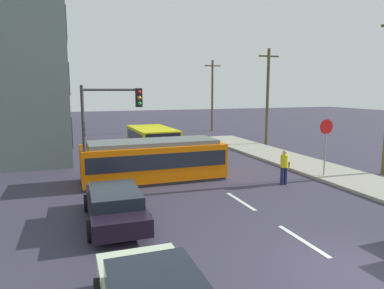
% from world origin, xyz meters
% --- Properties ---
extents(ground_plane, '(120.00, 120.00, 0.00)m').
position_xyz_m(ground_plane, '(0.00, 10.00, 0.00)').
color(ground_plane, '#383345').
extents(sidewalk_curb_right, '(3.20, 36.00, 0.14)m').
position_xyz_m(sidewalk_curb_right, '(6.80, 6.00, 0.07)').
color(sidewalk_curb_right, '#9F9B8A').
rests_on(sidewalk_curb_right, ground).
extents(lane_stripe_1, '(0.16, 2.40, 0.01)m').
position_xyz_m(lane_stripe_1, '(0.00, 2.00, 0.01)').
color(lane_stripe_1, silver).
rests_on(lane_stripe_1, ground).
extents(lane_stripe_2, '(0.16, 2.40, 0.01)m').
position_xyz_m(lane_stripe_2, '(0.00, 6.00, 0.01)').
color(lane_stripe_2, silver).
rests_on(lane_stripe_2, ground).
extents(lane_stripe_3, '(0.16, 2.40, 0.01)m').
position_xyz_m(lane_stripe_3, '(0.00, 16.52, 0.01)').
color(lane_stripe_3, silver).
rests_on(lane_stripe_3, ground).
extents(lane_stripe_4, '(0.16, 2.40, 0.01)m').
position_xyz_m(lane_stripe_4, '(0.00, 22.52, 0.01)').
color(lane_stripe_4, silver).
rests_on(lane_stripe_4, ground).
extents(streetcar_tram, '(6.97, 2.54, 2.02)m').
position_xyz_m(streetcar_tram, '(-2.52, 10.52, 1.05)').
color(streetcar_tram, orange).
rests_on(streetcar_tram, ground).
extents(city_bus, '(2.70, 5.24, 1.91)m').
position_xyz_m(city_bus, '(-1.00, 17.09, 1.09)').
color(city_bus, '#CAC411').
rests_on(city_bus, ground).
extents(pedestrian_crossing, '(0.51, 0.36, 1.67)m').
position_xyz_m(pedestrian_crossing, '(3.14, 7.61, 0.94)').
color(pedestrian_crossing, '#1F204F').
rests_on(pedestrian_crossing, ground).
extents(parked_sedan_mid, '(2.02, 4.59, 1.19)m').
position_xyz_m(parked_sedan_mid, '(-5.11, 5.43, 0.62)').
color(parked_sedan_mid, black).
rests_on(parked_sedan_mid, ground).
extents(stop_sign, '(0.76, 0.07, 2.88)m').
position_xyz_m(stop_sign, '(5.88, 8.07, 2.19)').
color(stop_sign, gray).
rests_on(stop_sign, sidewalk_curb_right).
extents(traffic_light_mast, '(2.65, 0.33, 4.69)m').
position_xyz_m(traffic_light_mast, '(-4.77, 9.45, 3.30)').
color(traffic_light_mast, '#333333').
rests_on(traffic_light_mast, ground).
extents(utility_pole_mid, '(1.80, 0.24, 7.73)m').
position_xyz_m(utility_pole_mid, '(8.95, 18.68, 4.05)').
color(utility_pole_mid, '#4B472A').
rests_on(utility_pole_mid, ground).
extents(utility_pole_far, '(1.80, 0.24, 7.63)m').
position_xyz_m(utility_pole_far, '(8.61, 29.32, 4.00)').
color(utility_pole_far, brown).
rests_on(utility_pole_far, ground).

